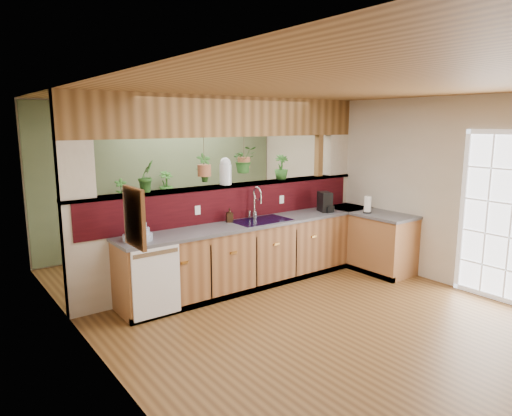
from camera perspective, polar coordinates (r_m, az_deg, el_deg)
ground at (r=5.76m, az=4.61°, el=-12.31°), size 4.60×7.00×0.01m
ceiling at (r=5.32m, az=5.03°, el=14.44°), size 4.60×7.00×0.01m
wall_back at (r=8.32m, az=-11.34°, el=3.89°), size 4.60×0.02×2.60m
wall_left at (r=4.27m, az=-19.12°, el=-2.70°), size 0.02×7.00×2.60m
wall_right at (r=7.11m, az=18.89°, el=2.42°), size 0.02×7.00×2.60m
pass_through_partition at (r=6.48m, az=-2.89°, el=1.27°), size 4.60×0.21×2.60m
pass_through_ledge at (r=6.44m, az=-3.13°, el=2.82°), size 4.60×0.21×0.04m
header_beam at (r=6.39m, az=-3.22°, el=11.34°), size 4.60×0.15×0.55m
sage_backwall at (r=8.30m, az=-11.29°, el=3.87°), size 4.55×0.02×2.55m
countertop at (r=6.76m, az=5.17°, el=-4.83°), size 4.14×1.52×0.90m
dishwasher at (r=5.37m, az=-12.31°, el=-9.04°), size 0.58×0.03×0.82m
navy_sink at (r=6.38m, az=0.65°, el=-2.25°), size 0.82×0.50×0.18m
french_door at (r=6.48m, az=28.06°, el=-1.24°), size 0.06×1.02×2.16m
framed_print at (r=3.48m, az=-14.92°, el=-1.15°), size 0.04×0.35×0.45m
faucet at (r=6.45m, az=-0.02°, el=0.83°), size 0.20×0.20×0.46m
dish_stack at (r=5.45m, az=-14.59°, el=-2.98°), size 0.34×0.34×0.30m
soap_dispenser at (r=6.25m, az=-3.32°, el=-0.90°), size 0.11×0.12×0.19m
coffee_maker at (r=7.06m, az=8.65°, el=0.66°), size 0.16×0.27×0.30m
paper_towel at (r=7.08m, az=13.77°, el=0.39°), size 0.13×0.13×0.27m
glass_jar at (r=6.37m, az=-3.84°, el=4.62°), size 0.17×0.17×0.38m
ledge_plant_left at (r=5.82m, az=-13.55°, el=3.89°), size 0.27×0.25×0.40m
ledge_plant_right at (r=6.96m, az=3.18°, el=5.12°), size 0.27×0.27×0.38m
hanging_plant_a at (r=6.18m, az=-6.52°, el=6.16°), size 0.22×0.18×0.52m
hanging_plant_b at (r=6.52m, az=-1.53°, el=7.49°), size 0.40×0.36×0.49m
shelving_console at (r=8.01m, az=-13.75°, el=-2.26°), size 1.43×0.40×0.95m
shelf_plant_a at (r=7.76m, az=-16.52°, el=2.18°), size 0.23×0.19×0.37m
shelf_plant_b at (r=8.06m, az=-11.18°, el=2.97°), size 0.27×0.27×0.45m
floor_plant at (r=8.22m, az=-3.94°, el=-2.34°), size 0.82×0.74×0.81m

